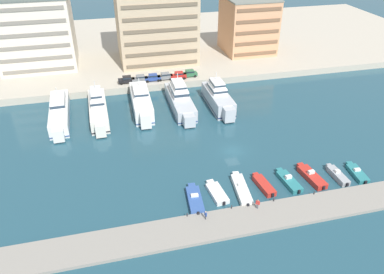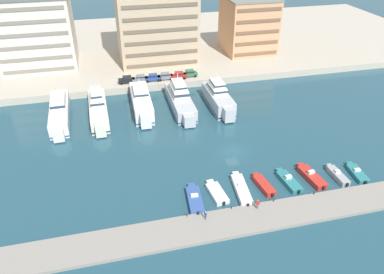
{
  "view_description": "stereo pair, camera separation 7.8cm",
  "coord_description": "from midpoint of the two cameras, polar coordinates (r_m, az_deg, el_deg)",
  "views": [
    {
      "loc": [
        -21.94,
        -55.96,
        39.88
      ],
      "look_at": [
        -7.38,
        2.94,
        2.5
      ],
      "focal_mm": 35.0,
      "sensor_mm": 36.0,
      "label": 1
    },
    {
      "loc": [
        -21.87,
        -55.97,
        39.88
      ],
      "look_at": [
        -7.38,
        2.94,
        2.5
      ],
      "focal_mm": 35.0,
      "sensor_mm": 36.0,
      "label": 2
    }
  ],
  "objects": [
    {
      "name": "ground_plane",
      "position": [
        72.13,
        6.3,
        -2.15
      ],
      "size": [
        400.0,
        400.0,
        0.0
      ],
      "primitive_type": "plane",
      "color": "#234C5B"
    },
    {
      "name": "quay_promenade",
      "position": [
        129.71,
        -3.56,
        14.08
      ],
      "size": [
        180.0,
        70.0,
        1.74
      ],
      "primitive_type": "cube",
      "color": "#BCB29E",
      "rests_on": "ground"
    },
    {
      "name": "pier_dock",
      "position": [
        58.89,
        12.28,
        -11.55
      ],
      "size": [
        120.0,
        5.71,
        0.54
      ],
      "primitive_type": "cube",
      "color": "gray",
      "rests_on": "ground"
    },
    {
      "name": "yacht_white_far_left",
      "position": [
        86.72,
        -19.52,
        3.7
      ],
      "size": [
        4.41,
        20.64,
        6.44
      ],
      "color": "white",
      "rests_on": "ground"
    },
    {
      "name": "yacht_ivory_left",
      "position": [
        85.23,
        -14.09,
        4.32
      ],
      "size": [
        4.07,
        19.22,
        7.6
      ],
      "color": "silver",
      "rests_on": "ground"
    },
    {
      "name": "yacht_white_mid_left",
      "position": [
        86.22,
        -7.69,
        5.35
      ],
      "size": [
        4.43,
        18.74,
        6.83
      ],
      "color": "white",
      "rests_on": "ground"
    },
    {
      "name": "yacht_silver_center_left",
      "position": [
        86.59,
        -1.8,
        5.75
      ],
      "size": [
        4.52,
        19.55,
        7.61
      ],
      "color": "silver",
      "rests_on": "ground"
    },
    {
      "name": "yacht_silver_center",
      "position": [
        87.18,
        4.06,
        5.97
      ],
      "size": [
        4.26,
        16.65,
        7.76
      ],
      "color": "silver",
      "rests_on": "ground"
    },
    {
      "name": "motorboat_blue_far_left",
      "position": [
        59.91,
        0.44,
        -9.48
      ],
      "size": [
        2.71,
        7.31,
        1.31
      ],
      "color": "#33569E",
      "rests_on": "ground"
    },
    {
      "name": "motorboat_white_left",
      "position": [
        61.41,
        3.81,
        -8.47
      ],
      "size": [
        2.66,
        6.32,
        0.84
      ],
      "color": "white",
      "rests_on": "ground"
    },
    {
      "name": "motorboat_white_mid_left",
      "position": [
        62.39,
        7.56,
        -7.88
      ],
      "size": [
        2.73,
        8.69,
        1.28
      ],
      "color": "white",
      "rests_on": "ground"
    },
    {
      "name": "motorboat_red_center_left",
      "position": [
        63.76,
        10.88,
        -7.21
      ],
      "size": [
        2.28,
        6.2,
        0.96
      ],
      "color": "red",
      "rests_on": "ground"
    },
    {
      "name": "motorboat_teal_center",
      "position": [
        65.67,
        14.53,
        -6.48
      ],
      "size": [
        2.47,
        6.79,
        1.39
      ],
      "color": "teal",
      "rests_on": "ground"
    },
    {
      "name": "motorboat_red_center_right",
      "position": [
        67.56,
        17.75,
        -5.75
      ],
      "size": [
        2.65,
        7.28,
        1.59
      ],
      "color": "red",
      "rests_on": "ground"
    },
    {
      "name": "motorboat_grey_mid_right",
      "position": [
        69.35,
        21.31,
        -5.46
      ],
      "size": [
        1.59,
        5.99,
        1.44
      ],
      "color": "#9EA3A8",
      "rests_on": "ground"
    },
    {
      "name": "motorboat_teal_right",
      "position": [
        71.44,
        23.87,
        -5.04
      ],
      "size": [
        2.41,
        6.09,
        1.17
      ],
      "color": "teal",
      "rests_on": "ground"
    },
    {
      "name": "car_black_far_left",
      "position": [
        97.05,
        -9.89,
        8.65
      ],
      "size": [
        4.12,
        1.95,
        1.8
      ],
      "color": "black",
      "rests_on": "quay_promenade"
    },
    {
      "name": "car_grey_left",
      "position": [
        97.12,
        -7.87,
        8.84
      ],
      "size": [
        4.13,
        1.97,
        1.8
      ],
      "color": "slate",
      "rests_on": "quay_promenade"
    },
    {
      "name": "car_blue_mid_left",
      "position": [
        97.41,
        -5.97,
        9.04
      ],
      "size": [
        4.11,
        1.93,
        1.8
      ],
      "color": "#28428E",
      "rests_on": "quay_promenade"
    },
    {
      "name": "car_grey_center_left",
      "position": [
        97.93,
        -4.09,
        9.26
      ],
      "size": [
        4.15,
        2.02,
        1.8
      ],
      "color": "slate",
      "rests_on": "quay_promenade"
    },
    {
      "name": "car_red_center",
      "position": [
        98.33,
        -2.02,
        9.41
      ],
      "size": [
        4.17,
        2.07,
        1.8
      ],
      "color": "red",
      "rests_on": "quay_promenade"
    },
    {
      "name": "car_green_center_right",
      "position": [
        99.48,
        -0.34,
        9.7
      ],
      "size": [
        4.16,
        2.03,
        1.8
      ],
      "color": "#2D6642",
      "rests_on": "quay_promenade"
    },
    {
      "name": "apartment_block_far_left",
      "position": [
        113.18,
        -22.63,
        14.72
      ],
      "size": [
        19.73,
        17.32,
        21.13
      ],
      "color": "silver",
      "rests_on": "quay_promenade"
    },
    {
      "name": "apartment_block_left",
      "position": [
        109.46,
        -5.56,
        18.0
      ],
      "size": [
        21.66,
        17.92,
        27.07
      ],
      "color": "#C6AD89",
      "rests_on": "quay_promenade"
    },
    {
      "name": "apartment_block_mid_left",
      "position": [
        118.37,
        8.6,
        16.59
      ],
      "size": [
        14.49,
        15.12,
        18.01
      ],
      "color": "tan",
      "rests_on": "quay_promenade"
    },
    {
      "name": "pedestrian_near_edge",
      "position": [
        58.46,
        9.99,
        -9.92
      ],
      "size": [
        0.56,
        0.46,
        1.72
      ],
      "color": "#4C515B",
      "rests_on": "pier_dock"
    },
    {
      "name": "pedestrian_mid_deck",
      "position": [
        55.98,
        2.1,
        -11.73
      ],
      "size": [
        0.31,
        0.59,
        1.55
      ],
      "color": "#4C515B",
      "rests_on": "pier_dock"
    },
    {
      "name": "bollard_west",
      "position": [
        56.82,
        -0.72,
        -11.73
      ],
      "size": [
        0.2,
        0.2,
        0.61
      ],
      "color": "#2D2D33",
      "rests_on": "pier_dock"
    },
    {
      "name": "bollard_west_mid",
      "position": [
        58.36,
        6.08,
        -10.54
      ],
      "size": [
        0.2,
        0.2,
        0.61
      ],
      "color": "#2D2D33",
      "rests_on": "pier_dock"
    },
    {
      "name": "bollard_east_mid",
      "position": [
        60.67,
        12.4,
        -9.3
      ],
      "size": [
        0.2,
        0.2,
        0.61
      ],
      "color": "#2D2D33",
      "rests_on": "pier_dock"
    },
    {
      "name": "bollard_east",
      "position": [
        63.66,
        18.16,
        -8.06
      ],
      "size": [
        0.2,
        0.2,
        0.61
      ],
      "color": "#2D2D33",
      "rests_on": "pier_dock"
    }
  ]
}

